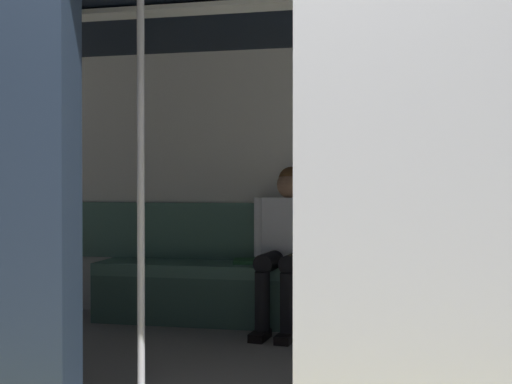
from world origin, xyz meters
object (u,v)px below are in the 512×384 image
at_px(grab_pole_far, 300,184).
at_px(bench_seat, 276,280).
at_px(handbag, 351,255).
at_px(book, 244,261).
at_px(train_car, 238,109).
at_px(person_seated, 288,236).
at_px(grab_pole_door, 141,184).

bearing_deg(grab_pole_far, bench_seat, -76.64).
relative_size(handbag, book, 1.18).
height_order(train_car, grab_pole_far, train_car).
xyz_separation_m(person_seated, grab_pole_far, (-0.28, 1.53, 0.37)).
distance_m(book, grab_pole_far, 1.89).
bearing_deg(book, train_car, 91.21).
bearing_deg(grab_pole_door, person_seated, -106.42).
xyz_separation_m(bench_seat, person_seated, (-0.10, 0.05, 0.33)).
bearing_deg(person_seated, train_car, 81.36).
distance_m(bench_seat, grab_pole_far, 1.77).
bearing_deg(book, grab_pole_door, 76.78).
height_order(handbag, grab_pole_far, grab_pole_far).
height_order(bench_seat, handbag, handbag).
height_order(bench_seat, book, book).
relative_size(person_seated, grab_pole_far, 0.56).
height_order(bench_seat, grab_pole_door, grab_pole_door).
bearing_deg(person_seated, handbag, -169.89).
bearing_deg(train_car, person_seated, -98.64).
xyz_separation_m(handbag, grab_pole_door, (0.92, 1.69, 0.51)).
bearing_deg(grab_pole_far, train_car, -52.66).
relative_size(bench_seat, handbag, 10.68).
bearing_deg(person_seated, book, -21.93).
bearing_deg(grab_pole_door, train_car, -117.19).
distance_m(train_car, bench_seat, 1.53).
relative_size(train_car, grab_pole_door, 3.05).
bearing_deg(handbag, person_seated, 10.11).
bearing_deg(bench_seat, book, -19.55).
distance_m(bench_seat, person_seated, 0.34).
relative_size(train_car, bench_seat, 2.30).
xyz_separation_m(bench_seat, grab_pole_door, (0.38, 1.66, 0.70)).
xyz_separation_m(train_car, grab_pole_door, (0.33, 0.63, -0.43)).
height_order(train_car, handbag, train_car).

